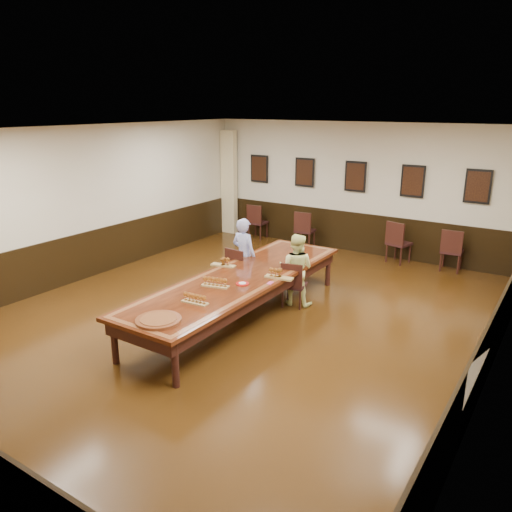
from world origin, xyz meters
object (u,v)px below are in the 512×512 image
Objects in this scene: person_man at (244,255)px; person_woman at (296,270)px; chair_woman at (294,284)px; spare_chair_b at (305,229)px; conference_table at (240,285)px; carved_platter at (158,320)px; spare_chair_d at (452,250)px; chair_man at (241,270)px; spare_chair_a at (258,221)px; spare_chair_c at (399,242)px.

person_man is 1.18m from person_woman.
spare_chair_b is (-1.67, 3.60, 0.05)m from chair_woman.
conference_table is 2.13m from carved_platter.
spare_chair_d is at bearing -129.51° from chair_woman.
chair_woman is 0.17× the size of conference_table.
spare_chair_d reaches higher than carved_platter.
conference_table is at bearing 93.22° from carved_platter.
person_man is 3.30m from carved_platter.
person_man is at bearing 45.42° from spare_chair_d.
person_man is at bearing 121.53° from conference_table.
chair_man is at bearing 124.38° from conference_table.
spare_chair_b is (1.54, -0.12, 0.00)m from spare_chair_a.
spare_chair_d is 0.19× the size of conference_table.
spare_chair_b is 1.00× the size of spare_chair_d.
chair_man reaches higher than chair_woman.
conference_table is (-0.50, -1.07, -0.07)m from person_woman.
carved_platter is (-0.40, -3.10, 0.34)m from chair_woman.
chair_woman is 1.37× the size of carved_platter.
chair_woman is 0.87× the size of spare_chair_c.
person_woman is 2.14× the size of carved_platter.
spare_chair_d is (3.63, 0.13, -0.00)m from spare_chair_b.
chair_man is 0.94× the size of spare_chair_c.
conference_table is (0.67, -1.09, -0.14)m from person_man.
spare_chair_a is at bearing -3.54° from spare_chair_d.
conference_table is at bearing 97.26° from spare_chair_b.
spare_chair_b is at bearing -77.36° from chair_man.
spare_chair_a is 0.65× the size of person_man.
person_man is (-1.96, -3.57, 0.25)m from spare_chair_c.
person_woman reaches higher than spare_chair_a.
person_woman is (-1.97, -3.63, 0.19)m from spare_chair_d.
spare_chair_d is 1.53× the size of carved_platter.
conference_table is (1.15, -4.58, 0.13)m from spare_chair_b.
spare_chair_a is at bearing -55.62° from person_man.
spare_chair_d is 0.72× the size of person_woman.
spare_chair_c is 4.83m from conference_table.
chair_woman is 0.90× the size of spare_chair_a.
spare_chair_c reaches higher than carved_platter.
spare_chair_d is (5.17, 0.00, 0.00)m from spare_chair_a.
spare_chair_c reaches higher than conference_table.
person_man reaches higher than chair_man.
spare_chair_d is 0.65× the size of person_man.
chair_woman is at bearing -175.14° from chair_man.
spare_chair_d is at bearing -163.01° from spare_chair_c.
person_woman reaches higher than conference_table.
spare_chair_c is 1.03× the size of spare_chair_d.
person_man is at bearing -16.87° from chair_woman.
spare_chair_b is at bearing 172.24° from spare_chair_a.
person_woman is 3.21m from carved_platter.
conference_table is (-2.48, -4.71, 0.13)m from spare_chair_d.
chair_man is 1.08× the size of chair_woman.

